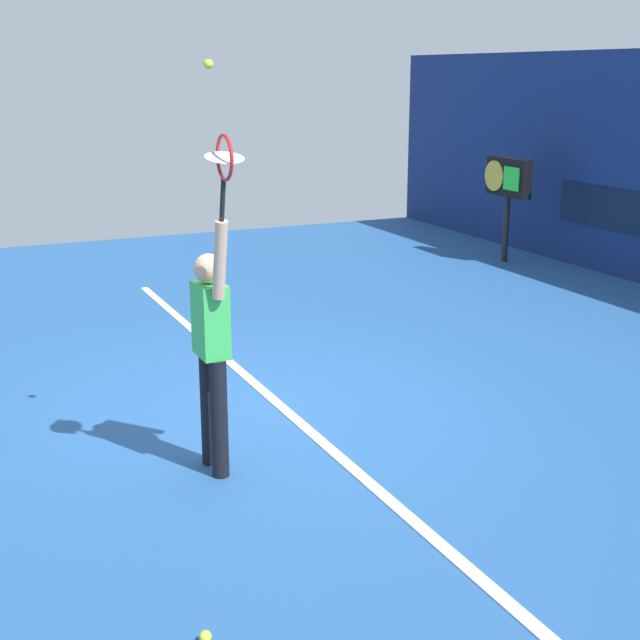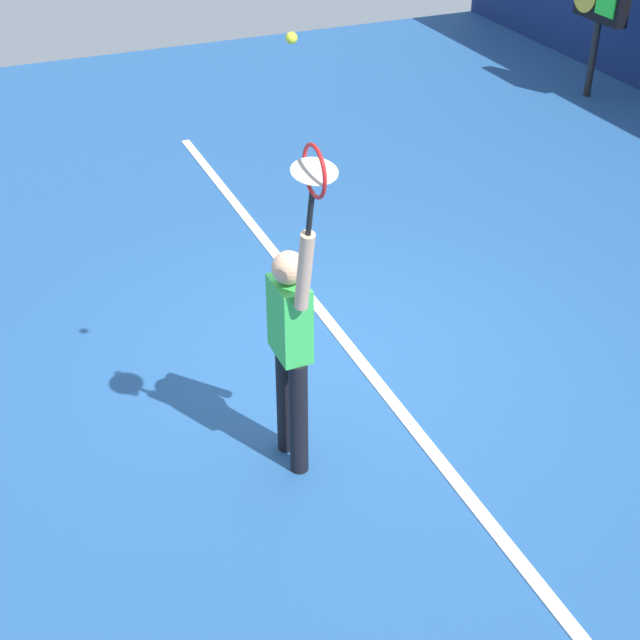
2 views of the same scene
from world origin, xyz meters
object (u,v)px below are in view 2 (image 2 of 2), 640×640
Objects in this scene: tennis_racket at (314,176)px; tennis_player at (291,342)px; scoreboard_clock at (601,3)px; tennis_ball at (291,38)px.

tennis_player is at bearing 179.41° from tennis_racket.
tennis_racket is at bearing -0.59° from tennis_player.
tennis_ball is at bearing -50.49° from scoreboard_clock.
scoreboard_clock is at bearing 129.51° from tennis_ball.
tennis_player is 2.00m from tennis_ball.
tennis_ball is 0.04× the size of scoreboard_clock.
scoreboard_clock is at bearing 129.48° from tennis_player.
tennis_player is at bearing -53.94° from tennis_ball.
tennis_racket is 9.00m from scoreboard_clock.
scoreboard_clock is at bearing 131.50° from tennis_racket.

